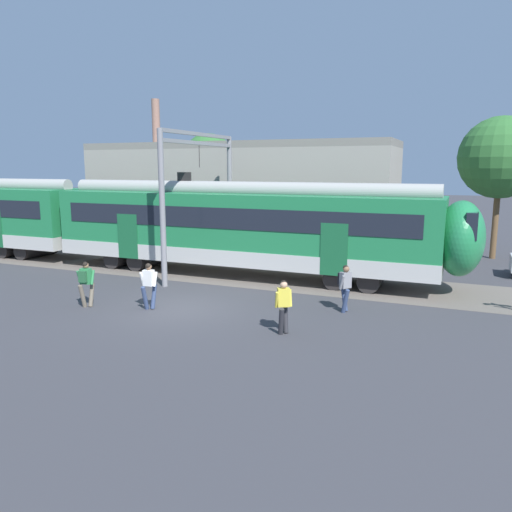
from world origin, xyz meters
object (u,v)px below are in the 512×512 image
(pedestrian_white, at_px, (149,283))
(pedestrian_yellow, at_px, (284,303))
(pedestrian_green, at_px, (86,280))
(pedestrian_grey, at_px, (345,284))

(pedestrian_white, bearing_deg, pedestrian_yellow, -7.18)
(pedestrian_green, bearing_deg, pedestrian_white, 16.31)
(pedestrian_yellow, distance_m, pedestrian_grey, 3.24)
(pedestrian_yellow, xyz_separation_m, pedestrian_grey, (1.18, 3.01, 0.03))
(pedestrian_grey, bearing_deg, pedestrian_white, -159.99)
(pedestrian_green, height_order, pedestrian_yellow, same)
(pedestrian_green, xyz_separation_m, pedestrian_grey, (8.68, 3.00, 0.00))
(pedestrian_white, distance_m, pedestrian_yellow, 5.31)
(pedestrian_green, relative_size, pedestrian_yellow, 1.00)
(pedestrian_white, height_order, pedestrian_yellow, same)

